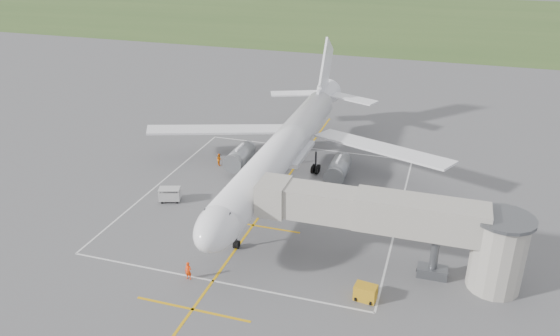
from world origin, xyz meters
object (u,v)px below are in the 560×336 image
(gpu_unit, at_px, (365,293))
(baggage_cart, at_px, (170,195))
(ramp_worker_nose, at_px, (188,271))
(airliner, at_px, (284,148))
(jet_bridge, at_px, (410,225))
(ramp_worker_wing, at_px, (219,159))

(gpu_unit, relative_size, baggage_cart, 0.74)
(gpu_unit, bearing_deg, ramp_worker_nose, -165.86)
(airliner, distance_m, ramp_worker_nose, 21.52)
(jet_bridge, xyz_separation_m, ramp_worker_wing, (-25.09, 16.49, -3.96))
(jet_bridge, height_order, ramp_worker_nose, jet_bridge)
(baggage_cart, relative_size, ramp_worker_nose, 1.57)
(airliner, relative_size, ramp_worker_nose, 28.09)
(airliner, xyz_separation_m, jet_bridge, (15.72, -14.25, 0.35))
(jet_bridge, distance_m, baggage_cart, 27.22)
(gpu_unit, distance_m, ramp_worker_nose, 15.20)
(gpu_unit, xyz_separation_m, ramp_worker_nose, (-15.09, -1.85, 0.17))
(jet_bridge, bearing_deg, airliner, 137.81)
(ramp_worker_wing, bearing_deg, gpu_unit, -179.53)
(ramp_worker_nose, height_order, ramp_worker_wing, ramp_worker_nose)
(airliner, distance_m, ramp_worker_wing, 10.29)
(ramp_worker_wing, bearing_deg, ramp_worker_nose, 151.64)
(gpu_unit, bearing_deg, jet_bridge, 68.44)
(ramp_worker_nose, relative_size, ramp_worker_wing, 1.06)
(gpu_unit, relative_size, ramp_worker_nose, 1.16)
(baggage_cart, distance_m, ramp_worker_wing, 10.91)
(airliner, xyz_separation_m, ramp_worker_wing, (-9.37, 2.24, -3.61))
(airliner, height_order, baggage_cart, airliner)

